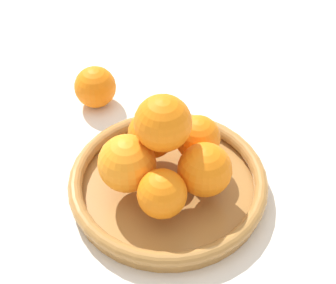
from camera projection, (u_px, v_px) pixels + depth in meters
name	position (u px, v px, depth m)	size (l,w,h in m)	color
ground_plane	(168.00, 191.00, 0.84)	(4.00, 4.00, 0.00)	silver
fruit_bowl	(168.00, 184.00, 0.82)	(0.29, 0.29, 0.03)	#A57238
orange_pile	(165.00, 153.00, 0.78)	(0.18, 0.18, 0.14)	orange
stray_orange	(95.00, 87.00, 0.96)	(0.07, 0.07, 0.07)	orange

